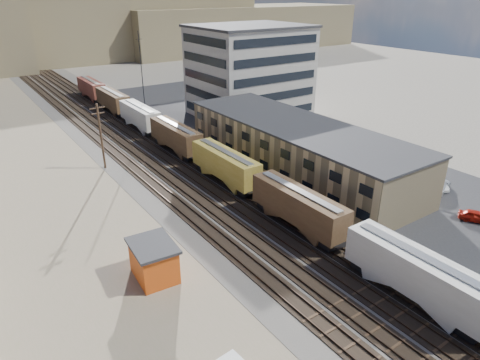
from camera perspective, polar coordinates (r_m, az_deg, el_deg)
ground at (r=41.03m, az=14.93°, el=-14.61°), size 300.00×300.00×0.00m
ballast_bed at (r=78.30m, az=-13.48°, el=4.79°), size 18.00×200.00×0.06m
dirt_yard at (r=64.86m, az=-26.53°, el=-1.33°), size 24.00×180.00×0.03m
asphalt_lot at (r=76.78m, az=6.33°, el=4.93°), size 26.00×120.00×0.04m
rail_tracks at (r=78.09m, az=-13.86°, el=4.76°), size 11.40×200.00×0.24m
freight_train at (r=65.74m, az=-5.59°, el=4.18°), size 3.00×119.74×4.46m
warehouse at (r=64.13m, az=7.50°, el=4.38°), size 12.40×40.40×7.25m
office_tower at (r=93.24m, az=1.26°, el=14.37°), size 22.60×18.60×18.45m
utility_pole_north at (r=66.92m, az=-18.05°, el=5.72°), size 2.20×0.32×10.00m
radio_mast at (r=87.14m, az=-12.89°, el=13.00°), size 1.20×0.16×18.00m
hills_north at (r=189.54m, az=-28.20°, el=18.19°), size 265.00×80.00×32.00m
maintenance_shed at (r=41.54m, az=-11.41°, el=-10.46°), size 4.21×5.25×3.66m
parked_car_red at (r=57.60m, az=28.97°, el=-4.27°), size 3.29×4.14×1.32m
parked_car_white at (r=64.41m, az=24.43°, el=-0.38°), size 2.94×4.79×1.49m
parked_car_silver at (r=63.76m, az=24.90°, el=-0.64°), size 6.05×3.90×1.63m
parked_car_blue at (r=88.84m, az=2.77°, el=8.26°), size 5.15×6.45×1.63m
parked_car_far at (r=91.87m, az=2.97°, el=8.70°), size 2.18×4.17×1.35m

